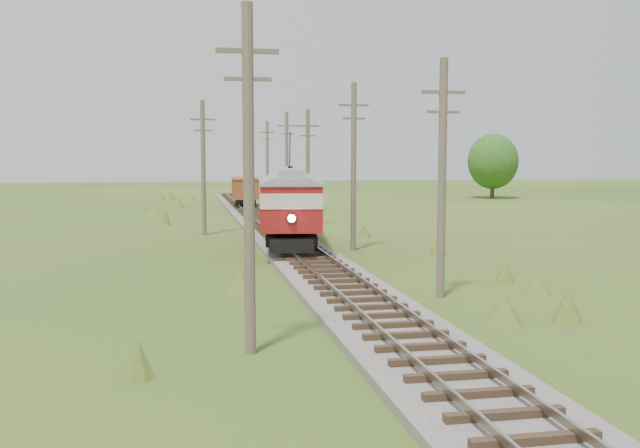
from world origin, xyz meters
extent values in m
cube|color=#605B54|center=(0.00, 34.00, 0.12)|extent=(3.60, 96.00, 0.25)
cube|color=#726659|center=(-0.72, 34.00, 0.48)|extent=(0.08, 96.00, 0.17)
cube|color=#726659|center=(0.72, 34.00, 0.48)|extent=(0.08, 96.00, 0.17)
cube|color=#2D2116|center=(0.00, 34.00, 0.33)|extent=(2.40, 96.00, 0.16)
cube|color=black|center=(0.00, 32.57, 1.03)|extent=(4.08, 11.76, 0.47)
cube|color=maroon|center=(0.00, 32.57, 2.07)|extent=(4.66, 12.81, 1.15)
cube|color=beige|center=(0.00, 32.57, 3.01)|extent=(4.70, 12.88, 0.73)
cube|color=black|center=(0.00, 32.57, 3.01)|extent=(4.65, 12.32, 0.57)
cube|color=maroon|center=(0.00, 32.57, 3.53)|extent=(4.66, 12.81, 0.31)
cube|color=gray|center=(0.00, 32.57, 3.88)|extent=(4.73, 12.94, 0.40)
cube|color=gray|center=(0.00, 32.57, 4.23)|extent=(2.63, 9.48, 0.42)
sphere|color=#FFF2BF|center=(-0.89, 26.29, 2.23)|extent=(0.38, 0.38, 0.38)
cylinder|color=black|center=(0.26, 34.43, 5.41)|extent=(0.75, 4.82, 2.01)
cylinder|color=black|center=(-1.44, 27.99, 0.98)|extent=(0.24, 0.84, 0.83)
cylinder|color=black|center=(0.11, 27.77, 0.98)|extent=(0.24, 0.84, 0.83)
cylinder|color=black|center=(-0.11, 37.37, 0.98)|extent=(0.24, 0.84, 0.83)
cylinder|color=black|center=(1.44, 37.15, 0.98)|extent=(0.24, 0.84, 0.83)
cube|color=black|center=(0.00, 61.34, 0.87)|extent=(2.20, 6.46, 0.44)
cube|color=brown|center=(0.00, 61.34, 1.98)|extent=(2.70, 7.20, 1.77)
cube|color=brown|center=(0.00, 61.34, 2.90)|extent=(2.75, 7.34, 0.11)
cylinder|color=black|center=(-0.78, 59.25, 0.91)|extent=(0.15, 0.71, 0.71)
cylinder|color=black|center=(0.54, 59.18, 0.91)|extent=(0.15, 0.71, 0.71)
cylinder|color=black|center=(-0.54, 63.49, 0.91)|extent=(0.15, 0.71, 0.71)
cylinder|color=black|center=(0.78, 63.42, 0.91)|extent=(0.15, 0.71, 0.71)
cone|color=gray|center=(2.93, 48.76, 0.67)|extent=(3.57, 3.57, 1.34)
cone|color=gray|center=(3.82, 47.64, 0.39)|extent=(2.01, 2.01, 0.78)
cylinder|color=brown|center=(3.30, 18.00, 4.30)|extent=(0.30, 0.30, 8.60)
cube|color=brown|center=(3.30, 18.00, 7.40)|extent=(1.60, 0.12, 0.12)
cube|color=brown|center=(3.30, 18.00, 6.70)|extent=(1.20, 0.10, 0.10)
cylinder|color=brown|center=(3.20, 31.00, 4.50)|extent=(0.30, 0.30, 9.00)
cube|color=brown|center=(3.20, 31.00, 7.80)|extent=(1.60, 0.12, 0.12)
cube|color=brown|center=(3.20, 31.00, 7.10)|extent=(1.20, 0.10, 0.10)
cylinder|color=brown|center=(3.00, 44.00, 4.20)|extent=(0.30, 0.30, 8.40)
cube|color=brown|center=(3.00, 44.00, 7.20)|extent=(1.60, 0.12, 0.12)
cube|color=brown|center=(3.00, 44.00, 6.50)|extent=(1.20, 0.10, 0.10)
cylinder|color=brown|center=(3.40, 57.00, 4.45)|extent=(0.30, 0.30, 8.90)
cube|color=brown|center=(3.40, 57.00, 7.70)|extent=(1.60, 0.12, 0.12)
cube|color=brown|center=(3.40, 57.00, 7.00)|extent=(1.20, 0.10, 0.10)
cylinder|color=brown|center=(3.20, 70.00, 4.35)|extent=(0.30, 0.30, 8.70)
cube|color=brown|center=(3.20, 70.00, 7.50)|extent=(1.60, 0.12, 0.12)
cube|color=brown|center=(3.20, 70.00, 6.80)|extent=(1.20, 0.10, 0.10)
cylinder|color=brown|center=(-4.20, 12.00, 4.50)|extent=(0.30, 0.30, 9.00)
cube|color=brown|center=(-4.20, 12.00, 7.80)|extent=(1.60, 0.12, 0.12)
cube|color=brown|center=(-4.20, 12.00, 7.10)|extent=(1.20, 0.10, 0.10)
cylinder|color=brown|center=(-4.50, 40.00, 4.30)|extent=(0.30, 0.30, 8.60)
cube|color=brown|center=(-4.50, 40.00, 7.40)|extent=(1.60, 0.12, 0.12)
cube|color=brown|center=(-4.50, 40.00, 6.70)|extent=(1.20, 0.10, 0.10)
cylinder|color=#38281C|center=(30.00, 72.00, 1.26)|extent=(0.50, 0.50, 2.52)
ellipsoid|color=#204F17|center=(30.00, 72.00, 4.34)|extent=(5.88, 5.88, 6.47)
camera|label=1|loc=(-5.90, -6.28, 5.22)|focal=40.00mm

